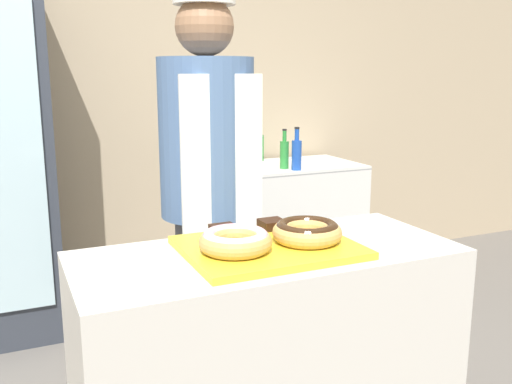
{
  "coord_description": "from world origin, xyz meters",
  "views": [
    {
      "loc": [
        -0.78,
        -1.63,
        1.47
      ],
      "look_at": [
        0.0,
        0.1,
        1.07
      ],
      "focal_mm": 40.0,
      "sensor_mm": 36.0,
      "label": 1
    }
  ],
  "objects_px": {
    "donut_chocolate_glaze": "(307,231)",
    "bottle_green": "(259,146)",
    "baker_person": "(208,196)",
    "chest_freezer": "(288,224)",
    "serving_tray": "(268,247)",
    "bottle_green_b": "(284,153)",
    "brownie_back_right": "(272,224)",
    "donut_light_glaze": "(235,240)",
    "brownie_back_left": "(224,230)",
    "bottle_blue": "(297,153)"
  },
  "relations": [
    {
      "from": "serving_tray",
      "to": "donut_chocolate_glaze",
      "type": "distance_m",
      "value": 0.14
    },
    {
      "from": "serving_tray",
      "to": "brownie_back_left",
      "type": "height_order",
      "value": "brownie_back_left"
    },
    {
      "from": "baker_person",
      "to": "chest_freezer",
      "type": "bearing_deg",
      "value": 49.62
    },
    {
      "from": "donut_light_glaze",
      "to": "baker_person",
      "type": "height_order",
      "value": "baker_person"
    },
    {
      "from": "serving_tray",
      "to": "brownie_back_right",
      "type": "bearing_deg",
      "value": 60.55
    },
    {
      "from": "brownie_back_left",
      "to": "bottle_green_b",
      "type": "xyz_separation_m",
      "value": [
        0.98,
        1.46,
        0.02
      ]
    },
    {
      "from": "serving_tray",
      "to": "baker_person",
      "type": "bearing_deg",
      "value": 90.16
    },
    {
      "from": "bottle_blue",
      "to": "donut_chocolate_glaze",
      "type": "bearing_deg",
      "value": -117.1
    },
    {
      "from": "serving_tray",
      "to": "donut_chocolate_glaze",
      "type": "relative_size",
      "value": 2.38
    },
    {
      "from": "bottle_green",
      "to": "bottle_green_b",
      "type": "relative_size",
      "value": 1.03
    },
    {
      "from": "bottle_blue",
      "to": "chest_freezer",
      "type": "bearing_deg",
      "value": 74.28
    },
    {
      "from": "donut_light_glaze",
      "to": "donut_chocolate_glaze",
      "type": "relative_size",
      "value": 1.0
    },
    {
      "from": "baker_person",
      "to": "chest_freezer",
      "type": "distance_m",
      "value": 1.62
    },
    {
      "from": "bottle_blue",
      "to": "baker_person",
      "type": "bearing_deg",
      "value": -134.52
    },
    {
      "from": "donut_chocolate_glaze",
      "to": "bottle_blue",
      "type": "distance_m",
      "value": 1.76
    },
    {
      "from": "serving_tray",
      "to": "chest_freezer",
      "type": "bearing_deg",
      "value": 60.56
    },
    {
      "from": "serving_tray",
      "to": "brownie_back_left",
      "type": "relative_size",
      "value": 6.52
    },
    {
      "from": "donut_light_glaze",
      "to": "brownie_back_right",
      "type": "relative_size",
      "value": 2.73
    },
    {
      "from": "serving_tray",
      "to": "brownie_back_right",
      "type": "distance_m",
      "value": 0.19
    },
    {
      "from": "donut_light_glaze",
      "to": "bottle_blue",
      "type": "height_order",
      "value": "bottle_blue"
    },
    {
      "from": "chest_freezer",
      "to": "donut_light_glaze",
      "type": "bearing_deg",
      "value": -122.11
    },
    {
      "from": "baker_person",
      "to": "bottle_green",
      "type": "xyz_separation_m",
      "value": [
        0.88,
        1.39,
        -0.0
      ]
    },
    {
      "from": "chest_freezer",
      "to": "bottle_blue",
      "type": "xyz_separation_m",
      "value": [
        -0.06,
        -0.22,
        0.53
      ]
    },
    {
      "from": "brownie_back_left",
      "to": "bottle_green",
      "type": "distance_m",
      "value": 2.06
    },
    {
      "from": "donut_chocolate_glaze",
      "to": "brownie_back_right",
      "type": "xyz_separation_m",
      "value": [
        -0.04,
        0.19,
        -0.02
      ]
    },
    {
      "from": "donut_chocolate_glaze",
      "to": "bottle_green_b",
      "type": "distance_m",
      "value": 1.82
    },
    {
      "from": "brownie_back_left",
      "to": "brownie_back_right",
      "type": "height_order",
      "value": "same"
    },
    {
      "from": "baker_person",
      "to": "bottle_green_b",
      "type": "distance_m",
      "value": 1.36
    },
    {
      "from": "serving_tray",
      "to": "bottle_blue",
      "type": "relative_size",
      "value": 2.03
    },
    {
      "from": "brownie_back_right",
      "to": "donut_light_glaze",
      "type": "bearing_deg",
      "value": -138.83
    },
    {
      "from": "bottle_green_b",
      "to": "serving_tray",
      "type": "bearing_deg",
      "value": -118.65
    },
    {
      "from": "donut_light_glaze",
      "to": "baker_person",
      "type": "distance_m",
      "value": 0.63
    },
    {
      "from": "donut_chocolate_glaze",
      "to": "bottle_green",
      "type": "distance_m",
      "value": 2.15
    },
    {
      "from": "brownie_back_left",
      "to": "donut_light_glaze",
      "type": "bearing_deg",
      "value": -100.24
    },
    {
      "from": "donut_light_glaze",
      "to": "brownie_back_left",
      "type": "distance_m",
      "value": 0.2
    },
    {
      "from": "serving_tray",
      "to": "baker_person",
      "type": "xyz_separation_m",
      "value": [
        -0.0,
        0.59,
        0.06
      ]
    },
    {
      "from": "brownie_back_left",
      "to": "bottle_green",
      "type": "xyz_separation_m",
      "value": [
        0.97,
        1.82,
        0.02
      ]
    },
    {
      "from": "bottle_green_b",
      "to": "brownie_back_right",
      "type": "bearing_deg",
      "value": -118.55
    },
    {
      "from": "bottle_green",
      "to": "chest_freezer",
      "type": "bearing_deg",
      "value": -61.94
    },
    {
      "from": "donut_chocolate_glaze",
      "to": "bottle_green",
      "type": "bearing_deg",
      "value": 69.68
    },
    {
      "from": "donut_chocolate_glaze",
      "to": "brownie_back_left",
      "type": "bearing_deg",
      "value": 138.83
    },
    {
      "from": "brownie_back_right",
      "to": "bottle_green",
      "type": "height_order",
      "value": "bottle_green"
    },
    {
      "from": "baker_person",
      "to": "bottle_green",
      "type": "bearing_deg",
      "value": 57.85
    },
    {
      "from": "donut_light_glaze",
      "to": "chest_freezer",
      "type": "height_order",
      "value": "donut_light_glaze"
    },
    {
      "from": "brownie_back_left",
      "to": "chest_freezer",
      "type": "xyz_separation_m",
      "value": [
        1.09,
        1.6,
        -0.5
      ]
    },
    {
      "from": "serving_tray",
      "to": "baker_person",
      "type": "relative_size",
      "value": 0.31
    },
    {
      "from": "donut_light_glaze",
      "to": "serving_tray",
      "type": "bearing_deg",
      "value": 12.54
    },
    {
      "from": "brownie_back_left",
      "to": "brownie_back_right",
      "type": "relative_size",
      "value": 1.0
    },
    {
      "from": "donut_chocolate_glaze",
      "to": "donut_light_glaze",
      "type": "bearing_deg",
      "value": 180.0
    },
    {
      "from": "chest_freezer",
      "to": "brownie_back_right",
      "type": "bearing_deg",
      "value": -119.44
    }
  ]
}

